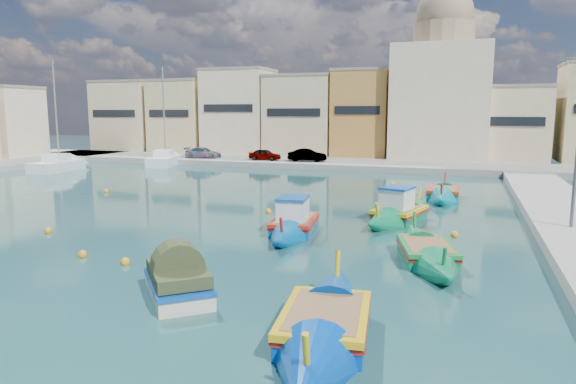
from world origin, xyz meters
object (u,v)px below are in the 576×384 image
at_px(luzzu_turquoise_cabin, 295,225).
at_px(luzzu_blue_cabin, 399,214).
at_px(tender_near, 178,283).
at_px(luzzu_cyan_south, 325,328).
at_px(yacht_midnorth, 68,165).
at_px(luzzu_cyan_mid, 443,194).
at_px(yacht_north, 169,160).
at_px(church_block, 441,86).
at_px(luzzu_blue_south, 427,254).

relative_size(luzzu_turquoise_cabin, luzzu_blue_cabin, 1.05).
bearing_deg(tender_near, luzzu_turquoise_cabin, 86.48).
xyz_separation_m(luzzu_cyan_south, yacht_midnorth, (-33.63, 28.42, 0.18)).
xyz_separation_m(luzzu_turquoise_cabin, yacht_midnorth, (-29.26, 17.66, 0.12)).
bearing_deg(luzzu_cyan_mid, yacht_midnorth, 171.29).
distance_m(luzzu_cyan_south, yacht_north, 45.63).
bearing_deg(luzzu_cyan_mid, luzzu_cyan_south, -94.67).
height_order(luzzu_blue_cabin, luzzu_cyan_south, luzzu_blue_cabin).
distance_m(luzzu_turquoise_cabin, yacht_midnorth, 34.18).
bearing_deg(luzzu_turquoise_cabin, luzzu_cyan_south, -67.88).
relative_size(luzzu_cyan_south, yacht_north, 0.76).
bearing_deg(church_block, tender_near, -96.45).
bearing_deg(luzzu_blue_south, yacht_north, 135.60).
distance_m(luzzu_turquoise_cabin, luzzu_blue_cabin, 6.03).
height_order(tender_near, yacht_north, yacht_north).
bearing_deg(yacht_north, luzzu_blue_cabin, -38.38).
height_order(church_block, luzzu_turquoise_cabin, church_block).
distance_m(luzzu_cyan_mid, luzzu_blue_south, 15.05).
xyz_separation_m(luzzu_cyan_mid, yacht_midnorth, (-35.51, 5.44, 0.19)).
distance_m(luzzu_blue_cabin, luzzu_cyan_mid, 8.30).
relative_size(church_block, luzzu_blue_cabin, 2.34).
bearing_deg(tender_near, luzzu_blue_cabin, 69.93).
bearing_deg(luzzu_blue_cabin, luzzu_cyan_mid, 77.11).
xyz_separation_m(church_block, luzzu_turquoise_cabin, (-4.66, -36.92, -8.08)).
bearing_deg(church_block, yacht_north, -158.05).
xyz_separation_m(church_block, luzzu_cyan_south, (-0.29, -47.67, -8.14)).
xyz_separation_m(luzzu_blue_cabin, tender_near, (-4.98, -13.64, 0.13)).
relative_size(luzzu_turquoise_cabin, yacht_north, 0.77).
bearing_deg(luzzu_cyan_south, luzzu_cyan_mid, 85.33).
bearing_deg(tender_near, luzzu_cyan_south, -14.13).
relative_size(church_block, luzzu_turquoise_cabin, 2.24).
bearing_deg(luzzu_blue_cabin, luzzu_turquoise_cabin, -136.80).
height_order(luzzu_cyan_mid, tender_near, luzzu_cyan_mid).
height_order(church_block, luzzu_blue_cabin, church_block).
bearing_deg(luzzu_blue_cabin, luzzu_blue_south, -74.87).
xyz_separation_m(luzzu_turquoise_cabin, luzzu_blue_south, (6.28, -2.83, -0.08)).
distance_m(luzzu_cyan_mid, yacht_north, 32.20).
xyz_separation_m(luzzu_turquoise_cabin, yacht_north, (-22.95, 25.79, 0.11)).
bearing_deg(yacht_north, luzzu_cyan_mid, -24.92).
xyz_separation_m(luzzu_turquoise_cabin, tender_near, (-0.58, -9.51, 0.15)).
height_order(luzzu_cyan_mid, yacht_midnorth, yacht_midnorth).
height_order(church_block, yacht_midnorth, church_block).
height_order(luzzu_blue_cabin, yacht_north, yacht_north).
bearing_deg(tender_near, luzzu_blue_south, 44.21).
bearing_deg(yacht_north, church_block, 21.95).
distance_m(luzzu_blue_cabin, luzzu_cyan_south, 14.89).
relative_size(yacht_north, yacht_midnorth, 0.98).
xyz_separation_m(luzzu_cyan_mid, tender_near, (-6.84, -21.73, 0.22)).
bearing_deg(yacht_midnorth, luzzu_cyan_south, -40.20).
bearing_deg(luzzu_cyan_mid, church_block, 93.69).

